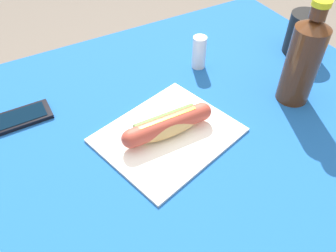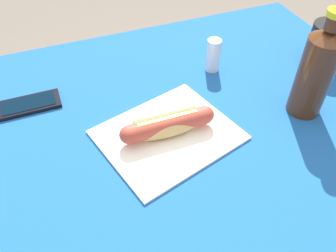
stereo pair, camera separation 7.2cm
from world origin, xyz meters
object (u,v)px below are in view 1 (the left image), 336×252
object	(u,v)px
drinking_cup	(303,34)
hot_dog	(168,125)
salt_shaker	(199,52)
soda_bottle	(303,60)
cell_phone	(18,118)

from	to	relation	value
drinking_cup	hot_dog	bearing A→B (deg)	-167.58
drinking_cup	salt_shaker	bearing A→B (deg)	164.76
drinking_cup	salt_shaker	world-z (taller)	drinking_cup
drinking_cup	salt_shaker	xyz separation A→B (m)	(-0.29, 0.08, -0.01)
hot_dog	soda_bottle	size ratio (longest dim) A/B	0.85
hot_dog	cell_phone	world-z (taller)	hot_dog
hot_dog	salt_shaker	world-z (taller)	salt_shaker
cell_phone	soda_bottle	bearing A→B (deg)	-22.29
cell_phone	salt_shaker	bearing A→B (deg)	-2.90
hot_dog	soda_bottle	world-z (taller)	soda_bottle
drinking_cup	salt_shaker	size ratio (longest dim) A/B	1.28
cell_phone	hot_dog	bearing A→B (deg)	-37.57
salt_shaker	drinking_cup	bearing A→B (deg)	-15.24
hot_dog	drinking_cup	world-z (taller)	drinking_cup
hot_dog	soda_bottle	distance (m)	0.33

